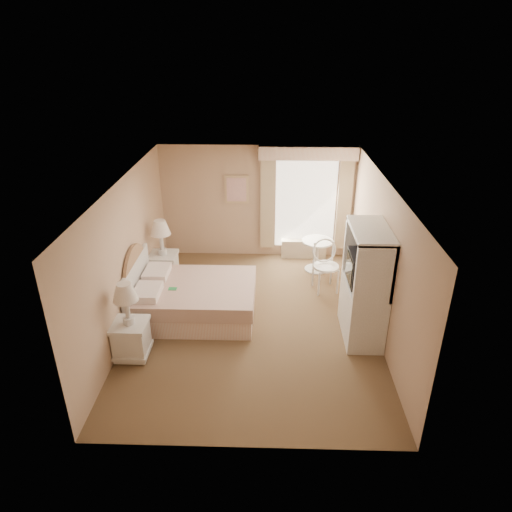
{
  "coord_description": "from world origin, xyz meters",
  "views": [
    {
      "loc": [
        0.26,
        -6.74,
        4.53
      ],
      "look_at": [
        0.04,
        0.3,
        1.13
      ],
      "focal_mm": 32.0,
      "sensor_mm": 36.0,
      "label": 1
    }
  ],
  "objects_px": {
    "nightstand_near": "(130,330)",
    "nightstand_far": "(163,260)",
    "cafe_chair": "(325,261)",
    "armoire": "(364,293)",
    "bed": "(190,298)",
    "round_table": "(317,250)"
  },
  "relations": [
    {
      "from": "nightstand_far",
      "to": "cafe_chair",
      "type": "height_order",
      "value": "nightstand_far"
    },
    {
      "from": "bed",
      "to": "round_table",
      "type": "distance_m",
      "value": 3.02
    },
    {
      "from": "nightstand_near",
      "to": "cafe_chair",
      "type": "height_order",
      "value": "nightstand_near"
    },
    {
      "from": "nightstand_near",
      "to": "nightstand_far",
      "type": "height_order",
      "value": "nightstand_far"
    },
    {
      "from": "round_table",
      "to": "cafe_chair",
      "type": "relative_size",
      "value": 0.67
    },
    {
      "from": "bed",
      "to": "cafe_chair",
      "type": "bearing_deg",
      "value": 22.7
    },
    {
      "from": "bed",
      "to": "nightstand_near",
      "type": "distance_m",
      "value": 1.41
    },
    {
      "from": "round_table",
      "to": "armoire",
      "type": "height_order",
      "value": "armoire"
    },
    {
      "from": "armoire",
      "to": "round_table",
      "type": "bearing_deg",
      "value": 102.83
    },
    {
      "from": "nightstand_near",
      "to": "cafe_chair",
      "type": "relative_size",
      "value": 1.24
    },
    {
      "from": "cafe_chair",
      "to": "bed",
      "type": "bearing_deg",
      "value": -170.23
    },
    {
      "from": "nightstand_near",
      "to": "round_table",
      "type": "distance_m",
      "value": 4.35
    },
    {
      "from": "nightstand_near",
      "to": "armoire",
      "type": "bearing_deg",
      "value": 10.78
    },
    {
      "from": "armoire",
      "to": "cafe_chair",
      "type": "bearing_deg",
      "value": 106.37
    },
    {
      "from": "bed",
      "to": "nightstand_far",
      "type": "distance_m",
      "value": 1.38
    },
    {
      "from": "nightstand_near",
      "to": "round_table",
      "type": "xyz_separation_m",
      "value": [
        3.12,
        3.03,
        -0.02
      ]
    },
    {
      "from": "bed",
      "to": "armoire",
      "type": "distance_m",
      "value": 3.01
    },
    {
      "from": "nightstand_near",
      "to": "cafe_chair",
      "type": "distance_m",
      "value": 3.91
    },
    {
      "from": "armoire",
      "to": "bed",
      "type": "bearing_deg",
      "value": 170.21
    },
    {
      "from": "bed",
      "to": "nightstand_near",
      "type": "bearing_deg",
      "value": -120.83
    },
    {
      "from": "round_table",
      "to": "bed",
      "type": "bearing_deg",
      "value": -142.72
    },
    {
      "from": "cafe_chair",
      "to": "armoire",
      "type": "xyz_separation_m",
      "value": [
        0.45,
        -1.54,
        0.2
      ]
    }
  ]
}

